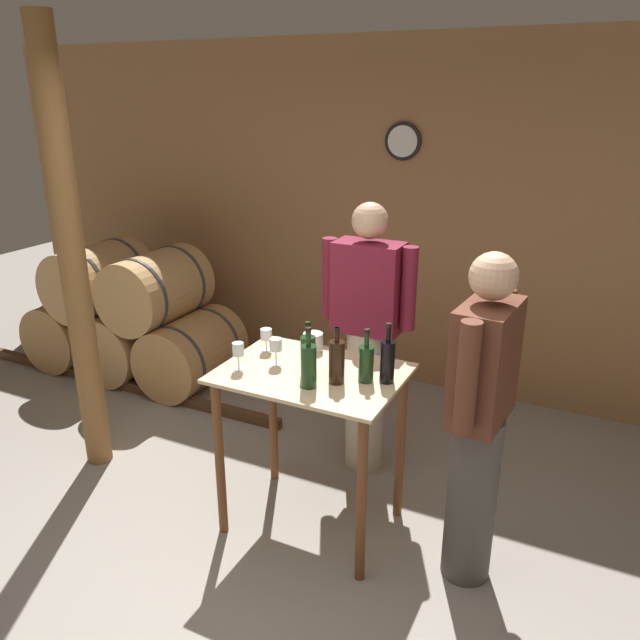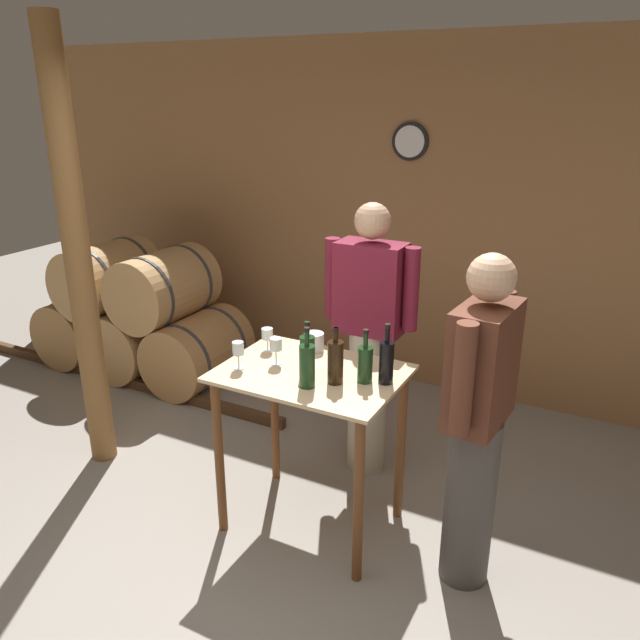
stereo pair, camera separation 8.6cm
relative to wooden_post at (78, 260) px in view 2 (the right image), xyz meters
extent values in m
plane|color=gray|center=(1.61, -0.72, -1.35)|extent=(14.00, 14.00, 0.00)
cube|color=#996B42|center=(1.61, 2.08, 0.00)|extent=(8.40, 0.05, 2.70)
cylinder|color=black|center=(1.31, 2.04, 0.59)|extent=(0.28, 0.03, 0.28)
cylinder|color=white|center=(1.31, 2.03, 0.59)|extent=(0.23, 0.01, 0.23)
cube|color=#4C331E|center=(-0.73, 0.86, -1.31)|extent=(3.24, 0.06, 0.08)
cube|color=#4C331E|center=(-0.73, 1.49, -1.31)|extent=(3.24, 0.06, 0.08)
cylinder|color=#9E7242|center=(-1.35, 1.18, -1.06)|extent=(0.59, 0.79, 0.59)
cylinder|color=#38383D|center=(-1.35, 0.94, -1.06)|extent=(0.61, 0.03, 0.61)
cylinder|color=#38383D|center=(-1.35, 1.41, -1.06)|extent=(0.61, 0.03, 0.61)
cylinder|color=tan|center=(-0.73, 1.18, -1.06)|extent=(0.59, 0.79, 0.59)
cylinder|color=#38383D|center=(-0.73, 0.94, -1.06)|extent=(0.61, 0.03, 0.61)
cylinder|color=#38383D|center=(-0.73, 1.41, -1.06)|extent=(0.61, 0.03, 0.61)
cylinder|color=#AD7F4C|center=(-0.11, 1.18, -1.06)|extent=(0.59, 0.79, 0.59)
cylinder|color=#38383D|center=(-0.11, 0.94, -1.06)|extent=(0.61, 0.03, 0.61)
cylinder|color=#38383D|center=(-0.11, 1.41, -1.06)|extent=(0.61, 0.03, 0.61)
cylinder|color=tan|center=(-1.04, 1.18, -0.55)|extent=(0.59, 0.79, 0.59)
cylinder|color=#38383D|center=(-1.04, 0.94, -0.55)|extent=(0.61, 0.03, 0.61)
cylinder|color=#38383D|center=(-1.04, 1.41, -0.55)|extent=(0.61, 0.03, 0.61)
cylinder|color=tan|center=(-0.42, 1.18, -0.55)|extent=(0.59, 0.79, 0.59)
cylinder|color=#38383D|center=(-0.42, 0.94, -0.55)|extent=(0.61, 0.03, 0.61)
cylinder|color=#38383D|center=(-0.42, 1.41, -0.55)|extent=(0.61, 0.03, 0.61)
cube|color=#D1B284|center=(1.56, 0.05, -0.42)|extent=(0.94, 0.68, 0.02)
cylinder|color=brown|center=(1.15, -0.23, -0.89)|extent=(0.05, 0.05, 0.92)
cylinder|color=brown|center=(1.96, -0.23, -0.89)|extent=(0.05, 0.05, 0.92)
cylinder|color=brown|center=(1.15, 0.33, -0.89)|extent=(0.05, 0.05, 0.92)
cylinder|color=brown|center=(1.96, 0.33, -0.89)|extent=(0.05, 0.05, 0.92)
cylinder|color=brown|center=(0.00, 0.00, 0.00)|extent=(0.16, 0.16, 2.70)
cylinder|color=#193819|center=(1.56, 0.01, -0.31)|extent=(0.08, 0.08, 0.21)
cylinder|color=#193819|center=(1.56, 0.01, -0.16)|extent=(0.02, 0.02, 0.08)
cylinder|color=black|center=(1.56, 0.01, -0.13)|extent=(0.03, 0.03, 0.02)
cylinder|color=#193819|center=(1.62, -0.11, -0.30)|extent=(0.08, 0.08, 0.21)
cylinder|color=#193819|center=(1.62, -0.11, -0.15)|extent=(0.02, 0.02, 0.09)
cylinder|color=black|center=(1.62, -0.11, -0.11)|extent=(0.03, 0.03, 0.02)
cylinder|color=black|center=(1.73, -0.01, -0.30)|extent=(0.08, 0.08, 0.22)
cylinder|color=black|center=(1.73, -0.01, -0.16)|extent=(0.02, 0.02, 0.07)
cylinder|color=black|center=(1.73, -0.01, -0.13)|extent=(0.03, 0.03, 0.02)
cylinder|color=#193819|center=(1.85, 0.07, -0.32)|extent=(0.08, 0.08, 0.18)
cylinder|color=#193819|center=(1.85, 0.07, -0.18)|extent=(0.02, 0.02, 0.09)
cylinder|color=black|center=(1.85, 0.07, -0.14)|extent=(0.03, 0.03, 0.02)
cylinder|color=black|center=(1.95, 0.10, -0.30)|extent=(0.07, 0.07, 0.22)
cylinder|color=black|center=(1.95, 0.10, -0.15)|extent=(0.02, 0.02, 0.10)
cylinder|color=black|center=(1.95, 0.10, -0.11)|extent=(0.03, 0.03, 0.02)
cylinder|color=silver|center=(1.20, -0.09, -0.41)|extent=(0.06, 0.06, 0.00)
cylinder|color=silver|center=(1.20, -0.09, -0.37)|extent=(0.01, 0.01, 0.07)
cylinder|color=silver|center=(1.20, -0.09, -0.30)|extent=(0.06, 0.06, 0.07)
cylinder|color=silver|center=(1.21, 0.18, -0.41)|extent=(0.06, 0.06, 0.00)
cylinder|color=silver|center=(1.21, 0.18, -0.38)|extent=(0.01, 0.01, 0.06)
cylinder|color=silver|center=(1.21, 0.18, -0.31)|extent=(0.06, 0.06, 0.06)
cylinder|color=silver|center=(1.35, 0.04, -0.41)|extent=(0.06, 0.06, 0.00)
cylinder|color=silver|center=(1.35, 0.04, -0.37)|extent=(0.01, 0.01, 0.08)
cylinder|color=silver|center=(1.35, 0.04, -0.30)|extent=(0.07, 0.07, 0.07)
cylinder|color=silver|center=(1.44, 0.30, -0.36)|extent=(0.11, 0.11, 0.10)
cylinder|color=#B7AD93|center=(1.59, 0.71, -0.88)|extent=(0.24, 0.24, 0.94)
cube|color=maroon|center=(1.59, 0.71, -0.14)|extent=(0.40, 0.22, 0.54)
sphere|color=tan|center=(1.59, 0.71, 0.26)|extent=(0.21, 0.21, 0.21)
cylinder|color=maroon|center=(1.84, 0.71, -0.11)|extent=(0.09, 0.09, 0.49)
cylinder|color=maroon|center=(1.34, 0.71, -0.11)|extent=(0.09, 0.09, 0.49)
cylinder|color=#4C4742|center=(2.43, 0.04, -0.91)|extent=(0.24, 0.24, 0.88)
cube|color=#592D1E|center=(2.43, 0.04, -0.19)|extent=(0.25, 0.42, 0.55)
sphere|color=tan|center=(2.43, 0.04, 0.21)|extent=(0.21, 0.21, 0.21)
cylinder|color=#592D1E|center=(2.45, 0.29, -0.16)|extent=(0.09, 0.09, 0.50)
cylinder|color=#592D1E|center=(2.40, -0.21, -0.16)|extent=(0.09, 0.09, 0.50)
camera|label=1|loc=(2.88, -2.56, 0.95)|focal=35.00mm
camera|label=2|loc=(2.96, -2.52, 0.95)|focal=35.00mm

